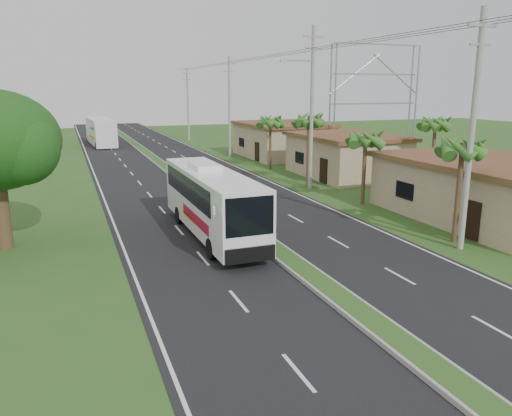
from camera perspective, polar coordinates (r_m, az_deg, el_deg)
name	(u,v)px	position (r m, az deg, el deg)	size (l,w,h in m)	color
ground	(324,288)	(19.71, 7.78, -9.06)	(180.00, 180.00, 0.00)	#2D531E
road_asphalt	(196,191)	(37.75, -6.84, 1.90)	(14.00, 160.00, 0.02)	black
median_strip	(196,190)	(37.73, -6.84, 2.04)	(1.20, 160.00, 0.18)	gray
lane_edge_left	(104,198)	(36.76, -17.01, 1.07)	(0.12, 160.00, 0.01)	silver
lane_edge_right	(278,186)	(39.87, 2.55, 2.58)	(0.12, 160.00, 0.01)	silver
shop_near	(488,189)	(32.20, 24.95, 1.94)	(8.60, 12.60, 3.52)	#9B9369
shop_mid	(346,155)	(44.65, 10.22, 5.97)	(7.60, 10.60, 3.67)	#9B9369
shop_far	(282,140)	(57.01, 2.93, 7.82)	(8.60, 11.60, 3.82)	#9B9369
palm_verge_a	(463,148)	(26.18, 22.54, 6.36)	(2.40, 2.40, 5.45)	#473321
palm_verge_b	(366,139)	(33.52, 12.42, 7.75)	(2.40, 2.40, 5.05)	#473321
palm_verge_c	(309,121)	(39.21, 6.07, 9.89)	(2.40, 2.40, 5.85)	#473321
palm_verge_d	(270,121)	(47.62, 1.65, 9.89)	(2.40, 2.40, 5.25)	#473321
palm_behind_shop	(435,124)	(40.73, 19.83, 9.04)	(2.40, 2.40, 5.65)	#473321
utility_pole_a	(472,130)	(25.03, 23.46, 8.15)	(1.60, 0.28, 11.00)	gray
utility_pole_b	(311,106)	(38.12, 6.36, 11.49)	(3.20, 0.28, 12.00)	gray
utility_pole_c	(229,106)	(56.68, -3.06, 11.58)	(1.60, 0.28, 11.00)	gray
utility_pole_d	(188,103)	(75.96, -7.80, 11.76)	(1.60, 0.28, 10.50)	gray
billboard_lattice	(374,96)	(55.34, 13.37, 12.39)	(10.18, 1.18, 12.07)	gray
coach_bus_main	(211,198)	(25.89, -5.14, 1.15)	(2.48, 11.36, 3.67)	white
coach_bus_far	(101,130)	(72.04, -17.34, 8.50)	(3.27, 12.45, 3.59)	white
motorcyclist	(235,240)	(22.82, -2.36, -3.64)	(2.04, 0.86, 2.28)	black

